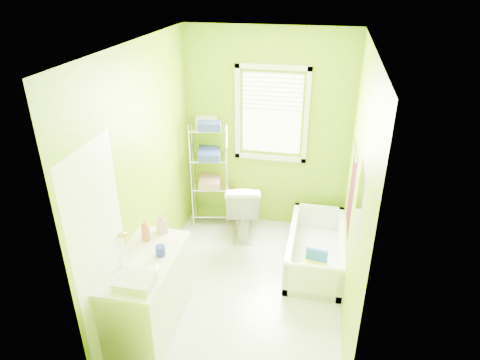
% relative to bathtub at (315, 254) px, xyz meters
% --- Properties ---
extents(ground, '(2.90, 2.90, 0.00)m').
position_rel_bathtub_xyz_m(ground, '(-0.73, -0.59, -0.14)').
color(ground, silver).
rests_on(ground, ground).
extents(room_envelope, '(2.14, 2.94, 2.62)m').
position_rel_bathtub_xyz_m(room_envelope, '(-0.73, -0.59, 1.41)').
color(room_envelope, '#759D07').
rests_on(room_envelope, ground).
extents(window, '(0.92, 0.05, 1.22)m').
position_rel_bathtub_xyz_m(window, '(-0.68, 0.83, 1.47)').
color(window, white).
rests_on(window, ground).
extents(door, '(0.09, 0.80, 2.00)m').
position_rel_bathtub_xyz_m(door, '(-1.77, -1.59, 0.86)').
color(door, white).
rests_on(door, ground).
extents(right_wall_decor, '(0.04, 1.48, 1.17)m').
position_rel_bathtub_xyz_m(right_wall_decor, '(0.30, -0.61, 1.18)').
color(right_wall_decor, '#3F0711').
rests_on(right_wall_decor, ground).
extents(bathtub, '(0.63, 1.35, 0.44)m').
position_rel_bathtub_xyz_m(bathtub, '(0.00, 0.00, 0.00)').
color(bathtub, white).
rests_on(bathtub, ground).
extents(toilet, '(0.58, 0.83, 0.77)m').
position_rel_bathtub_xyz_m(toilet, '(-0.98, 0.49, 0.25)').
color(toilet, white).
rests_on(toilet, ground).
extents(vanity, '(0.55, 1.07, 1.04)m').
position_rel_bathtub_xyz_m(vanity, '(-1.52, -1.34, 0.29)').
color(vanity, silver).
rests_on(vanity, ground).
extents(wire_shelf_unit, '(0.54, 0.44, 1.47)m').
position_rel_bathtub_xyz_m(wire_shelf_unit, '(-1.45, 0.70, 0.75)').
color(wire_shelf_unit, silver).
rests_on(wire_shelf_unit, ground).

